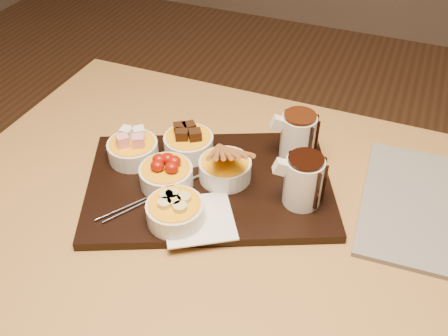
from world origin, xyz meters
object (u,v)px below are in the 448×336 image
at_px(bowl_strawberries, 166,176).
at_px(pitcher_milk_chocolate, 298,137).
at_px(serving_board, 210,184).
at_px(dining_table, 251,253).
at_px(pitcher_dark_chocolate, 303,182).

bearing_deg(bowl_strawberries, pitcher_milk_chocolate, 40.75).
xyz_separation_m(serving_board, pitcher_milk_chocolate, (0.13, 0.14, 0.06)).
height_order(dining_table, bowl_strawberries, bowl_strawberries).
bearing_deg(serving_board, pitcher_dark_chocolate, -19.98).
distance_m(pitcher_dark_chocolate, pitcher_milk_chocolate, 0.13).
relative_size(bowl_strawberries, pitcher_dark_chocolate, 1.07).
distance_m(bowl_strawberries, pitcher_milk_chocolate, 0.27).
bearing_deg(serving_board, dining_table, -46.09).
height_order(pitcher_dark_chocolate, pitcher_milk_chocolate, same).
bearing_deg(dining_table, bowl_strawberries, 178.72).
distance_m(serving_board, pitcher_milk_chocolate, 0.20).
xyz_separation_m(dining_table, pitcher_milk_chocolate, (0.03, 0.18, 0.16)).
relative_size(pitcher_dark_chocolate, pitcher_milk_chocolate, 1.00).
bearing_deg(pitcher_dark_chocolate, dining_table, -166.66).
relative_size(dining_table, pitcher_milk_chocolate, 12.81).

